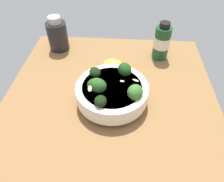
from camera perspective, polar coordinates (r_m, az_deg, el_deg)
ground_plane at (r=64.08cm, az=-0.38°, el=-1.75°), size 62.22×62.22×3.95cm
bowl_of_broccoli at (r=57.44cm, az=0.05°, el=-0.04°), size 19.85×19.85×10.17cm
lemon_wedge at (r=69.08cm, az=-0.12°, el=6.93°), size 7.40×5.76×4.37cm
bottle_tall at (r=75.34cm, az=13.38°, el=12.84°), size 5.52×5.52×13.25cm
bottle_short at (r=81.01cm, az=-14.61°, el=14.52°), size 7.16×7.16×12.52cm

